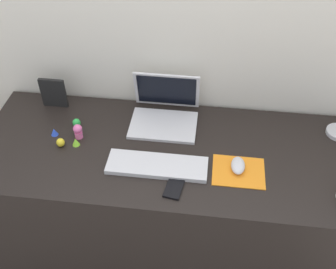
{
  "coord_description": "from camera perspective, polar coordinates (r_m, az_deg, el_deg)",
  "views": [
    {
      "loc": [
        0.13,
        -1.23,
        1.96
      ],
      "look_at": [
        -0.03,
        0.0,
        0.83
      ],
      "focal_mm": 43.49,
      "sensor_mm": 36.0,
      "label": 1
    }
  ],
  "objects": [
    {
      "name": "toy_figurine_pink",
      "position": [
        1.82,
        -12.5,
        0.48
      ],
      "size": [
        0.04,
        0.04,
        0.07
      ],
      "color": "pink",
      "rests_on": "desk"
    },
    {
      "name": "ground_plane",
      "position": [
        2.32,
        0.68,
        -15.42
      ],
      "size": [
        6.0,
        6.0,
        0.0
      ],
      "primitive_type": "plane",
      "color": "slate"
    },
    {
      "name": "toy_figurine_blue",
      "position": [
        1.87,
        -15.66,
        0.38
      ],
      "size": [
        0.03,
        0.03,
        0.04
      ],
      "primitive_type": "cone",
      "color": "blue",
      "rests_on": "desk"
    },
    {
      "name": "toy_figurine_lime",
      "position": [
        1.79,
        -12.81,
        -1.0
      ],
      "size": [
        0.03,
        0.03,
        0.04
      ],
      "primitive_type": "cone",
      "color": "#8CDB33",
      "rests_on": "desk"
    },
    {
      "name": "toy_figurine_green",
      "position": [
        1.89,
        -12.7,
        1.61
      ],
      "size": [
        0.04,
        0.04,
        0.04
      ],
      "primitive_type": "ellipsoid",
      "color": "green",
      "rests_on": "desk"
    },
    {
      "name": "desk",
      "position": [
        2.01,
        0.77,
        -9.79
      ],
      "size": [
        1.71,
        0.65,
        0.74
      ],
      "primitive_type": "cube",
      "color": "black",
      "rests_on": "ground_plane"
    },
    {
      "name": "laptop",
      "position": [
        1.86,
        -0.44,
        3.53
      ],
      "size": [
        0.3,
        0.26,
        0.21
      ],
      "color": "silver",
      "rests_on": "desk"
    },
    {
      "name": "mouse",
      "position": [
        1.67,
        9.78,
        -4.3
      ],
      "size": [
        0.06,
        0.1,
        0.03
      ],
      "primitive_type": "ellipsoid",
      "color": "silver",
      "rests_on": "mousepad"
    },
    {
      "name": "mousepad",
      "position": [
        1.67,
        9.85,
        -5.13
      ],
      "size": [
        0.21,
        0.17,
        0.0
      ],
      "primitive_type": "cube",
      "color": "orange",
      "rests_on": "desk"
    },
    {
      "name": "back_wall",
      "position": [
        1.98,
        2.09,
        6.09
      ],
      "size": [
        2.91,
        0.05,
        1.58
      ],
      "primitive_type": "cube",
      "color": "silver",
      "rests_on": "ground_plane"
    },
    {
      "name": "picture_frame",
      "position": [
        2.0,
        -15.76,
        5.63
      ],
      "size": [
        0.12,
        0.02,
        0.15
      ],
      "primitive_type": "cube",
      "color": "black",
      "rests_on": "desk"
    },
    {
      "name": "keyboard",
      "position": [
        1.66,
        -1.53,
        -4.37
      ],
      "size": [
        0.41,
        0.13,
        0.02
      ],
      "primitive_type": "cube",
      "color": "silver",
      "rests_on": "desk"
    },
    {
      "name": "toy_figurine_yellow",
      "position": [
        1.8,
        -14.83,
        -1.08
      ],
      "size": [
        0.04,
        0.04,
        0.04
      ],
      "primitive_type": "ellipsoid",
      "color": "yellow",
      "rests_on": "desk"
    },
    {
      "name": "cell_phone",
      "position": [
        1.6,
        0.97,
        -7.21
      ],
      "size": [
        0.08,
        0.14,
        0.01
      ],
      "primitive_type": "cube",
      "rotation": [
        0.0,
        0.0,
        -0.16
      ],
      "color": "black",
      "rests_on": "desk"
    }
  ]
}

